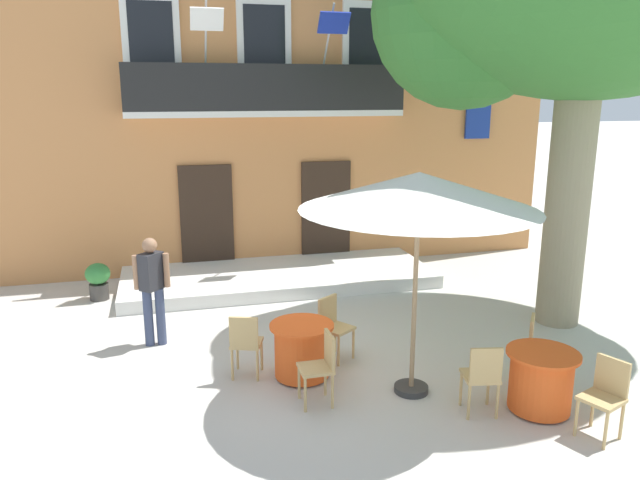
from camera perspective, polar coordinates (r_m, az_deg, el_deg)
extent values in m
plane|color=beige|center=(8.86, 1.02, -11.42)|extent=(120.00, 120.00, 0.00)
cube|color=#CC844C|center=(14.87, -6.53, 13.62)|extent=(13.00, 4.00, 7.50)
cube|color=#332319|center=(12.98, -10.59, 1.90)|extent=(1.10, 0.08, 2.30)
cube|color=#332319|center=(13.41, 0.56, 2.51)|extent=(1.10, 0.08, 2.30)
cube|color=silver|center=(12.70, -15.55, 17.27)|extent=(1.10, 0.08, 1.90)
cube|color=black|center=(12.67, -15.55, 17.28)|extent=(0.84, 0.04, 1.60)
cube|color=silver|center=(12.89, -5.25, 17.64)|extent=(1.10, 0.08, 1.90)
cube|color=black|center=(12.86, -5.23, 17.65)|extent=(0.84, 0.04, 1.60)
cube|color=silver|center=(13.43, 4.49, 17.50)|extent=(1.10, 0.08, 1.90)
cube|color=black|center=(13.40, 4.53, 17.50)|extent=(0.84, 0.04, 1.60)
cube|color=silver|center=(12.58, -4.90, 11.77)|extent=(5.60, 0.65, 0.12)
cube|color=black|center=(12.29, -4.70, 14.11)|extent=(5.60, 0.06, 0.90)
cylinder|color=#B2B2B7|center=(12.29, -10.70, 18.13)|extent=(0.04, 0.95, 1.33)
cube|color=white|center=(11.87, -10.59, 19.75)|extent=(0.60, 0.29, 0.38)
cylinder|color=#B2B2B7|center=(12.71, 0.73, 18.20)|extent=(0.04, 0.95, 1.33)
cube|color=#192D9E|center=(12.30, 1.32, 19.75)|extent=(0.60, 0.29, 0.38)
cylinder|color=#47423D|center=(12.42, -15.70, 12.19)|extent=(0.32, 0.32, 0.27)
ellipsoid|color=#4C8E38|center=(12.41, -15.81, 13.86)|extent=(0.42, 0.42, 0.46)
cylinder|color=#47423D|center=(12.46, -10.28, 12.47)|extent=(0.32, 0.32, 0.26)
ellipsoid|color=#4C8E38|center=(12.45, -10.36, 14.17)|extent=(0.42, 0.42, 0.48)
cylinder|color=slate|center=(12.60, -4.94, 12.67)|extent=(0.26, 0.26, 0.27)
ellipsoid|color=#2D7533|center=(12.60, -4.98, 14.42)|extent=(0.33, 0.33, 0.50)
cylinder|color=#47423D|center=(12.85, 0.24, 12.79)|extent=(0.32, 0.32, 0.30)
ellipsoid|color=#38843D|center=(12.85, 0.25, 14.44)|extent=(0.42, 0.42, 0.44)
cylinder|color=slate|center=(13.20, 5.19, 12.62)|extent=(0.33, 0.33, 0.23)
ellipsoid|color=#2D7533|center=(13.19, 5.22, 13.77)|extent=(0.43, 0.43, 0.30)
cube|color=navy|center=(14.49, 14.87, 14.75)|extent=(0.60, 0.06, 2.80)
cube|color=silver|center=(12.31, -3.92, -3.49)|extent=(6.15, 2.33, 0.25)
cylinder|color=gray|center=(10.58, 22.20, 2.49)|extent=(0.69, 0.69, 3.77)
sphere|color=#33702D|center=(10.23, 13.52, 20.02)|extent=(2.93, 2.93, 2.93)
cylinder|color=#EA561E|center=(7.95, 20.04, -12.45)|extent=(0.74, 0.74, 0.68)
cylinder|color=#EA561E|center=(7.80, 20.27, -10.01)|extent=(0.86, 0.86, 0.04)
cylinder|color=#2D2823|center=(8.11, 19.83, -14.71)|extent=(0.44, 0.44, 0.03)
cylinder|color=tan|center=(8.85, 21.39, -10.87)|extent=(0.04, 0.04, 0.45)
cylinder|color=tan|center=(8.54, 21.33, -11.78)|extent=(0.04, 0.04, 0.45)
cylinder|color=tan|center=(8.85, 19.16, -10.66)|extent=(0.04, 0.04, 0.45)
cylinder|color=tan|center=(8.54, 19.01, -11.56)|extent=(0.04, 0.04, 0.45)
cube|color=tan|center=(8.60, 20.36, -9.73)|extent=(0.56, 0.56, 0.04)
cube|color=tan|center=(8.52, 19.27, -8.19)|extent=(0.26, 0.33, 0.42)
cylinder|color=tan|center=(7.86, 13.10, -13.45)|extent=(0.04, 0.04, 0.45)
cylinder|color=tan|center=(7.96, 15.52, -13.24)|extent=(0.04, 0.04, 0.45)
cylinder|color=tan|center=(7.57, 13.83, -14.60)|extent=(0.04, 0.04, 0.45)
cylinder|color=tan|center=(7.67, 16.34, -14.37)|extent=(0.04, 0.04, 0.45)
cube|color=tan|center=(7.65, 14.81, -12.28)|extent=(0.47, 0.47, 0.04)
cube|color=tan|center=(7.40, 15.35, -11.28)|extent=(0.38, 0.12, 0.42)
cylinder|color=tan|center=(7.49, 25.28, -15.92)|extent=(0.04, 0.04, 0.45)
cylinder|color=tan|center=(7.63, 22.96, -15.13)|extent=(0.04, 0.04, 0.45)
cylinder|color=tan|center=(7.77, 26.51, -14.98)|extent=(0.04, 0.04, 0.45)
cylinder|color=tan|center=(7.90, 24.26, -14.24)|extent=(0.04, 0.04, 0.45)
cube|color=tan|center=(7.58, 24.94, -13.43)|extent=(0.52, 0.52, 0.04)
cube|color=tan|center=(7.63, 25.78, -11.42)|extent=(0.18, 0.37, 0.42)
cylinder|color=#EA561E|center=(8.30, -1.71, -10.43)|extent=(0.74, 0.74, 0.68)
cylinder|color=#EA561E|center=(8.16, -1.73, -8.06)|extent=(0.86, 0.86, 0.04)
cylinder|color=#2D2823|center=(8.45, -1.70, -12.62)|extent=(0.44, 0.44, 0.03)
cylinder|color=tan|center=(8.91, 3.16, -9.71)|extent=(0.04, 0.04, 0.45)
cylinder|color=tan|center=(8.66, 1.76, -10.41)|extent=(0.04, 0.04, 0.45)
cylinder|color=tan|center=(9.10, 1.44, -9.17)|extent=(0.04, 0.04, 0.45)
cylinder|color=tan|center=(8.86, 0.03, -9.82)|extent=(0.04, 0.04, 0.45)
cube|color=tan|center=(8.79, 1.61, -8.31)|extent=(0.56, 0.56, 0.04)
cube|color=tan|center=(8.81, 0.70, -6.64)|extent=(0.34, 0.25, 0.42)
cylinder|color=tan|center=(8.65, -7.78, -10.58)|extent=(0.04, 0.04, 0.45)
cylinder|color=tan|center=(8.59, -5.51, -10.69)|extent=(0.04, 0.04, 0.45)
cylinder|color=tan|center=(8.35, -8.25, -11.53)|extent=(0.04, 0.04, 0.45)
cylinder|color=tan|center=(8.28, -5.90, -11.66)|extent=(0.04, 0.04, 0.45)
cube|color=tan|center=(8.36, -6.91, -9.59)|extent=(0.51, 0.51, 0.04)
cube|color=tan|center=(8.11, -7.20, -8.59)|extent=(0.37, 0.16, 0.42)
cylinder|color=tan|center=(7.53, -1.39, -14.36)|extent=(0.04, 0.04, 0.45)
cylinder|color=tan|center=(7.82, -1.98, -13.21)|extent=(0.04, 0.04, 0.45)
cylinder|color=tan|center=(7.60, 1.18, -14.05)|extent=(0.04, 0.04, 0.45)
cylinder|color=tan|center=(7.89, 0.49, -12.94)|extent=(0.04, 0.04, 0.45)
cube|color=tan|center=(7.60, -0.43, -11.99)|extent=(0.40, 0.40, 0.04)
cube|color=tan|center=(7.54, 0.92, -10.27)|extent=(0.04, 0.38, 0.42)
cylinder|color=#997A56|center=(7.66, 8.90, -5.42)|extent=(0.06, 0.06, 2.55)
cylinder|color=#333333|center=(8.15, 8.57, -13.65)|extent=(0.44, 0.44, 0.08)
cone|color=white|center=(7.33, 9.29, 4.59)|extent=(2.90, 2.90, 0.45)
cylinder|color=#47423D|center=(12.05, -20.05, -4.57)|extent=(0.35, 0.35, 0.30)
ellipsoid|color=#38843D|center=(11.95, -20.18, -2.99)|extent=(0.45, 0.45, 0.39)
cylinder|color=#384260|center=(9.61, -15.84, -7.03)|extent=(0.14, 0.14, 0.89)
cylinder|color=#384260|center=(9.60, -14.76, -6.96)|extent=(0.14, 0.14, 0.89)
cube|color=#2D2D33|center=(9.38, -15.58, -2.85)|extent=(0.39, 0.40, 0.56)
sphere|color=#9E7051|center=(9.28, -15.74, -0.48)|extent=(0.22, 0.22, 0.22)
cylinder|color=#9E7051|center=(9.39, -16.92, -2.92)|extent=(0.09, 0.09, 0.52)
cylinder|color=#9E7051|center=(9.38, -14.23, -2.76)|extent=(0.09, 0.09, 0.52)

